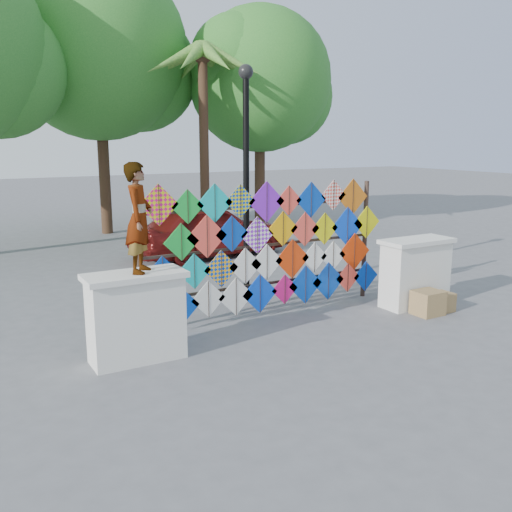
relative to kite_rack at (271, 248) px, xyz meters
name	(u,v)px	position (x,y,z in m)	size (l,w,h in m)	color
ground	(288,325)	(-0.09, -0.72, -1.21)	(80.00, 80.00, 0.00)	slate
parapet_left	(136,316)	(-2.79, -0.92, -0.56)	(1.40, 0.65, 1.28)	silver
parapet_right	(415,272)	(2.61, -0.92, -0.56)	(1.40, 0.65, 1.28)	silver
kite_rack	(271,248)	(0.00, 0.00, 0.00)	(4.91, 0.24, 2.42)	#33231C
tree_mid	(101,51)	(0.02, 10.31, 4.56)	(6.30, 5.60, 8.61)	#4A2C1F
tree_east	(262,81)	(5.00, 8.81, 3.77)	(5.40, 4.80, 7.42)	#4A2C1F
palm_tree	(203,73)	(2.11, 7.28, 3.74)	(3.62, 3.62, 5.83)	#4A2C1F
vendor_woman	(139,218)	(-2.69, -0.92, 0.83)	(0.56, 0.36, 1.52)	#99999E
sedan	(209,230)	(1.23, 5.16, -0.50)	(1.68, 4.16, 1.42)	maroon
lamppost	(246,160)	(0.21, 1.28, 1.48)	(0.28, 0.28, 4.46)	black
cardboard_box_near	(428,303)	(2.41, -1.46, -0.99)	(0.49, 0.44, 0.44)	#A0834D
cardboard_box_far	(441,302)	(2.77, -1.43, -1.04)	(0.41, 0.38, 0.35)	#A0834D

